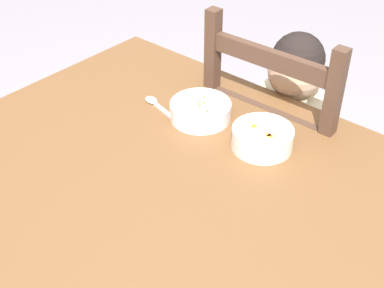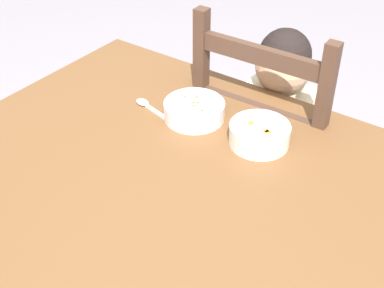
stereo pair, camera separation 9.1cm
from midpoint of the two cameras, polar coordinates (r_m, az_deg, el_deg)
dining_table at (r=1.32m, az=0.20°, el=-7.04°), size 1.22×0.95×0.77m
dining_chair at (r=1.78m, az=10.91°, el=-2.76°), size 0.43×0.43×1.01m
child_figure at (r=1.69m, az=11.46°, el=1.33°), size 0.32×0.31×0.93m
bowl_of_peas at (r=1.43m, az=2.76°, el=3.61°), size 0.16×0.16×0.05m
bowl_of_carrots at (r=1.33m, az=9.55°, el=0.65°), size 0.15×0.15×0.06m
spoon at (r=1.50m, az=-2.25°, el=4.37°), size 0.14×0.05×0.01m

